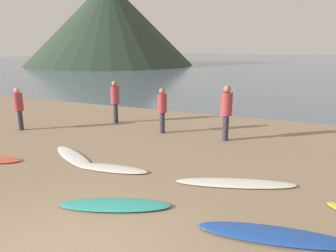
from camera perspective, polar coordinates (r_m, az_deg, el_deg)
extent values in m
cube|color=#8C7559|center=(13.39, 10.35, 0.69)|extent=(120.00, 120.00, 0.20)
cube|color=slate|center=(63.62, 21.35, 10.68)|extent=(140.00, 100.00, 0.01)
cone|color=#28382B|center=(51.82, -10.58, 17.74)|extent=(25.83, 25.83, 12.56)
ellipsoid|color=white|center=(9.15, -16.74, -5.28)|extent=(2.15, 1.53, 0.06)
ellipsoid|color=silver|center=(8.07, -10.13, -7.51)|extent=(1.96, 0.74, 0.08)
ellipsoid|color=teal|center=(6.33, -9.49, -13.86)|extent=(2.19, 1.32, 0.08)
ellipsoid|color=silver|center=(7.30, 12.07, -10.03)|extent=(2.68, 1.32, 0.07)
ellipsoid|color=#1E479E|center=(5.65, 18.44, -18.14)|extent=(2.48, 0.96, 0.09)
cylinder|color=#2D2D38|center=(12.70, -25.06, 0.95)|extent=(0.17, 0.17, 0.73)
cylinder|color=#9E3338|center=(12.57, -25.39, 3.96)|extent=(0.32, 0.32, 0.63)
sphere|color=tan|center=(12.51, -25.59, 5.84)|extent=(0.21, 0.21, 0.21)
cylinder|color=#2D2D38|center=(10.38, 10.32, -0.34)|extent=(0.20, 0.20, 0.84)
cylinder|color=#9E3338|center=(10.22, 10.52, 3.92)|extent=(0.36, 0.36, 0.73)
sphere|color=#936B4C|center=(10.14, 10.64, 6.60)|extent=(0.24, 0.24, 0.24)
cylinder|color=#2D2D38|center=(12.78, -9.41, 2.31)|extent=(0.19, 0.19, 0.78)
cylinder|color=#9E3338|center=(12.65, -9.55, 5.54)|extent=(0.34, 0.34, 0.68)
sphere|color=#936B4C|center=(12.59, -9.63, 7.55)|extent=(0.22, 0.22, 0.22)
cylinder|color=#2D2D38|center=(11.11, -1.04, 0.60)|extent=(0.18, 0.18, 0.74)
cylinder|color=#9E3338|center=(10.96, -1.06, 4.12)|extent=(0.32, 0.32, 0.64)
sphere|color=#936B4C|center=(10.89, -1.07, 6.33)|extent=(0.21, 0.21, 0.21)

